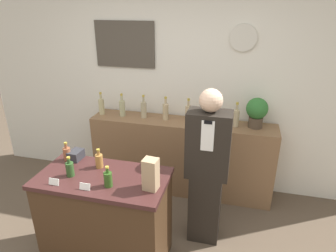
{
  "coord_description": "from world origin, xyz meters",
  "views": [
    {
      "loc": [
        0.84,
        -1.54,
        2.3
      ],
      "look_at": [
        0.17,
        1.1,
        1.15
      ],
      "focal_mm": 32.0,
      "sensor_mm": 36.0,
      "label": 1
    }
  ],
  "objects": [
    {
      "name": "back_wall",
      "position": [
        -0.0,
        2.0,
        1.36
      ],
      "size": [
        5.2,
        0.09,
        2.7
      ],
      "color": "silver",
      "rests_on": "ground_plane"
    },
    {
      "name": "counter_bottle_2",
      "position": [
        -0.34,
        0.59,
        0.97
      ],
      "size": [
        0.07,
        0.07,
        0.18
      ],
      "color": "#A57136",
      "rests_on": "display_counter"
    },
    {
      "name": "price_card_right",
      "position": [
        -0.3,
        0.24,
        0.93
      ],
      "size": [
        0.09,
        0.02,
        0.06
      ],
      "color": "white",
      "rests_on": "display_counter"
    },
    {
      "name": "shelf_bottle_2",
      "position": [
        -0.31,
        1.76,
        1.06
      ],
      "size": [
        0.07,
        0.07,
        0.29
      ],
      "color": "tan",
      "rests_on": "back_shelf"
    },
    {
      "name": "shelf_bottle_4",
      "position": [
        0.25,
        1.75,
        1.06
      ],
      "size": [
        0.07,
        0.07,
        0.29
      ],
      "color": "tan",
      "rests_on": "back_shelf"
    },
    {
      "name": "price_card_left",
      "position": [
        -0.57,
        0.24,
        0.93
      ],
      "size": [
        0.09,
        0.02,
        0.06
      ],
      "color": "white",
      "rests_on": "display_counter"
    },
    {
      "name": "shelf_bottle_5",
      "position": [
        0.53,
        1.72,
        1.06
      ],
      "size": [
        0.07,
        0.07,
        0.29
      ],
      "color": "tan",
      "rests_on": "back_shelf"
    },
    {
      "name": "shelf_bottle_3",
      "position": [
        -0.03,
        1.76,
        1.06
      ],
      "size": [
        0.07,
        0.07,
        0.29
      ],
      "color": "tan",
      "rests_on": "back_shelf"
    },
    {
      "name": "potted_plant",
      "position": [
        1.03,
        1.77,
        1.15
      ],
      "size": [
        0.24,
        0.24,
        0.35
      ],
      "color": "#4C3D2D",
      "rests_on": "back_shelf"
    },
    {
      "name": "counter_bottle_1",
      "position": [
        -0.52,
        0.4,
        0.97
      ],
      "size": [
        0.07,
        0.07,
        0.18
      ],
      "color": "#2A4D22",
      "rests_on": "display_counter"
    },
    {
      "name": "shelf_bottle_1",
      "position": [
        -0.58,
        1.75,
        1.06
      ],
      "size": [
        0.07,
        0.07,
        0.29
      ],
      "color": "tan",
      "rests_on": "back_shelf"
    },
    {
      "name": "shopkeeper",
      "position": [
        0.59,
        0.96,
        0.8
      ],
      "size": [
        0.4,
        0.25,
        1.6
      ],
      "color": "black",
      "rests_on": "ground_plane"
    },
    {
      "name": "shelf_bottle_0",
      "position": [
        -0.86,
        1.74,
        1.06
      ],
      "size": [
        0.07,
        0.07,
        0.29
      ],
      "color": "tan",
      "rests_on": "back_shelf"
    },
    {
      "name": "counter_bottle_3",
      "position": [
        -0.13,
        0.33,
        0.97
      ],
      "size": [
        0.07,
        0.07,
        0.18
      ],
      "color": "#2D501B",
      "rests_on": "display_counter"
    },
    {
      "name": "back_shelf",
      "position": [
        0.18,
        1.74,
        0.48
      ],
      "size": [
        2.25,
        0.4,
        0.95
      ],
      "color": "brown",
      "rests_on": "ground_plane"
    },
    {
      "name": "display_counter",
      "position": [
        -0.25,
        0.45,
        0.45
      ],
      "size": [
        1.13,
        0.6,
        0.9
      ],
      "color": "#422B19",
      "rests_on": "ground_plane"
    },
    {
      "name": "paper_bag",
      "position": [
        0.21,
        0.39,
        1.04
      ],
      "size": [
        0.12,
        0.11,
        0.26
      ],
      "color": "tan",
      "rests_on": "display_counter"
    },
    {
      "name": "shelf_bottle_6",
      "position": [
        0.81,
        1.75,
        1.06
      ],
      "size": [
        0.07,
        0.07,
        0.29
      ],
      "color": "tan",
      "rests_on": "back_shelf"
    },
    {
      "name": "counter_bottle_0",
      "position": [
        -0.69,
        0.64,
        0.97
      ],
      "size": [
        0.07,
        0.07,
        0.18
      ],
      "color": "brown",
      "rests_on": "display_counter"
    },
    {
      "name": "gift_box",
      "position": [
        -0.62,
        0.67,
        0.95
      ],
      "size": [
        0.12,
        0.15,
        0.09
      ],
      "color": "#2D2D33",
      "rests_on": "display_counter"
    }
  ]
}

